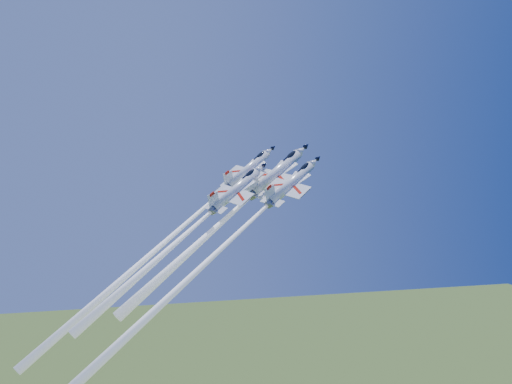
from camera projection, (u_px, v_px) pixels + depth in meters
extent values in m
cylinder|color=white|center=(276.00, 173.00, 114.33)|extent=(8.92, 7.63, 12.21)
cone|color=white|center=(301.00, 151.00, 117.75)|extent=(3.72, 3.39, 3.55)
cone|color=black|center=(307.00, 146.00, 118.54)|extent=(1.87, 1.71, 1.78)
cone|color=slate|center=(252.00, 195.00, 111.17)|extent=(3.14, 2.92, 2.58)
ellipsoid|color=black|center=(291.00, 155.00, 116.13)|extent=(3.51, 2.38, 2.95)
cube|color=black|center=(285.00, 159.00, 115.26)|extent=(1.19, 0.64, 1.02)
cube|color=white|center=(272.00, 178.00, 113.90)|extent=(8.13, 10.87, 4.46)
cube|color=white|center=(280.00, 166.00, 116.58)|extent=(3.42, 2.28, 2.44)
cube|color=white|center=(289.00, 168.00, 114.53)|extent=(3.42, 2.28, 2.44)
cube|color=white|center=(255.00, 193.00, 111.69)|extent=(4.32, 5.94, 2.35)
cube|color=white|center=(253.00, 184.00, 110.86)|extent=(3.71, 2.15, 4.26)
cube|color=#B41609|center=(251.00, 177.00, 110.22)|extent=(1.40, 0.77, 1.31)
cube|color=black|center=(278.00, 177.00, 114.87)|extent=(8.86, 3.59, 6.79)
sphere|color=white|center=(251.00, 196.00, 111.05)|extent=(1.27, 1.17, 1.18)
cone|color=white|center=(189.00, 252.00, 103.83)|extent=(18.53, 15.43, 28.35)
cylinder|color=white|center=(248.00, 170.00, 116.87)|extent=(7.43, 6.36, 10.18)
cone|color=white|center=(269.00, 151.00, 119.72)|extent=(3.10, 2.83, 2.96)
cone|color=black|center=(274.00, 147.00, 120.39)|extent=(1.56, 1.42, 1.49)
cone|color=slate|center=(227.00, 188.00, 114.24)|extent=(2.61, 2.43, 2.15)
ellipsoid|color=black|center=(260.00, 155.00, 118.38)|extent=(2.93, 1.98, 2.46)
cube|color=black|center=(256.00, 158.00, 117.65)|extent=(0.99, 0.53, 0.85)
cube|color=white|center=(244.00, 174.00, 116.51)|extent=(6.77, 9.05, 3.72)
cube|color=white|center=(251.00, 164.00, 118.75)|extent=(2.85, 1.90, 2.03)
cube|color=white|center=(259.00, 165.00, 117.04)|extent=(2.85, 1.90, 2.03)
cube|color=white|center=(230.00, 185.00, 114.67)|extent=(3.60, 4.95, 1.96)
cube|color=white|center=(228.00, 179.00, 113.99)|extent=(3.09, 1.79, 3.55)
cube|color=#B41609|center=(227.00, 173.00, 113.45)|extent=(1.17, 0.65, 1.09)
cube|color=black|center=(249.00, 173.00, 117.32)|extent=(7.38, 2.99, 5.66)
sphere|color=white|center=(226.00, 188.00, 114.14)|extent=(1.06, 0.97, 0.98)
cone|color=white|center=(133.00, 270.00, 103.51)|extent=(25.61, 21.13, 40.56)
cylinder|color=white|center=(291.00, 184.00, 107.78)|extent=(7.71, 6.59, 10.56)
cone|color=white|center=(314.00, 162.00, 110.73)|extent=(3.22, 2.93, 3.07)
cone|color=black|center=(319.00, 158.00, 111.42)|extent=(1.62, 1.48, 1.54)
cone|color=slate|center=(269.00, 204.00, 105.05)|extent=(2.71, 2.52, 2.23)
ellipsoid|color=black|center=(305.00, 167.00, 109.34)|extent=(3.04, 2.06, 2.55)
cube|color=black|center=(299.00, 170.00, 108.58)|extent=(1.02, 0.55, 0.88)
cube|color=white|center=(287.00, 188.00, 107.40)|extent=(7.02, 9.39, 3.86)
cube|color=white|center=(294.00, 176.00, 109.72)|extent=(2.96, 1.97, 2.11)
cube|color=white|center=(303.00, 178.00, 107.95)|extent=(2.96, 1.97, 2.11)
cube|color=white|center=(272.00, 201.00, 105.49)|extent=(3.74, 5.13, 2.03)
cube|color=white|center=(270.00, 194.00, 104.78)|extent=(3.20, 1.86, 3.68)
cube|color=#B41609|center=(269.00, 187.00, 104.22)|extent=(1.21, 0.67, 1.13)
cube|color=black|center=(292.00, 187.00, 108.24)|extent=(7.66, 3.10, 5.87)
sphere|color=white|center=(268.00, 205.00, 104.94)|extent=(1.10, 1.01, 1.02)
cone|color=white|center=(173.00, 293.00, 94.62)|extent=(25.00, 20.65, 39.47)
cylinder|color=white|center=(236.00, 190.00, 107.94)|extent=(7.67, 6.56, 10.50)
cone|color=white|center=(260.00, 169.00, 110.88)|extent=(3.20, 2.92, 3.05)
cone|color=black|center=(265.00, 164.00, 111.57)|extent=(1.61, 1.47, 1.53)
cone|color=slate|center=(212.00, 211.00, 105.22)|extent=(2.70, 2.51, 2.22)
ellipsoid|color=black|center=(250.00, 174.00, 109.49)|extent=(3.02, 2.05, 2.54)
cube|color=black|center=(244.00, 177.00, 108.74)|extent=(1.02, 0.55, 0.88)
cube|color=white|center=(232.00, 195.00, 107.57)|extent=(6.99, 9.35, 3.84)
cube|color=white|center=(240.00, 183.00, 109.87)|extent=(2.94, 1.96, 2.10)
cube|color=white|center=(248.00, 185.00, 108.11)|extent=(2.94, 1.96, 2.10)
cube|color=white|center=(216.00, 208.00, 105.67)|extent=(3.72, 5.11, 2.02)
cube|color=white|center=(214.00, 201.00, 104.96)|extent=(3.19, 1.85, 3.66)
cube|color=#B41609|center=(212.00, 194.00, 104.40)|extent=(1.21, 0.67, 1.13)
cube|color=black|center=(237.00, 194.00, 108.40)|extent=(7.62, 3.08, 5.84)
sphere|color=white|center=(211.00, 212.00, 105.12)|extent=(1.10, 1.00, 1.01)
cone|color=white|center=(147.00, 269.00, 98.27)|extent=(17.34, 14.41, 26.72)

